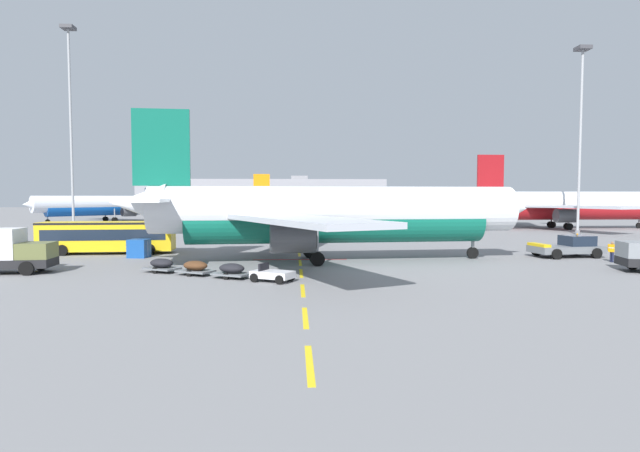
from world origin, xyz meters
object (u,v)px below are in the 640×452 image
Objects in this scene: pushback_tug at (568,247)px; baggage_train at (214,269)px; airliner_far_center at (310,204)px; airliner_far_right at (104,205)px; uld_cargo_container at (139,248)px; airliner_mid_left at (568,205)px; airliner_foreground at (330,214)px; apron_light_mast_near at (70,108)px; ground_crew_worker at (612,250)px; apron_shuttle_bus at (108,235)px; apron_light_mast_far at (581,119)px.

pushback_tug is 0.58× the size of baggage_train.
pushback_tug is 82.49m from airliner_far_center.
uld_cargo_container is (26.74, -64.81, -2.72)m from airliner_far_right.
airliner_mid_left is at bearing -44.95° from airliner_far_center.
apron_light_mast_near is at bearing 135.04° from airliner_foreground.
uld_cargo_container is at bearing 172.40° from ground_crew_worker.
pushback_tug is at bearing 17.94° from baggage_train.
airliner_mid_left reaches higher than apron_shuttle_bus.
airliner_mid_left is at bearing 31.92° from uld_cargo_container.
uld_cargo_container is (-37.95, 1.57, -0.10)m from pushback_tug.
pushback_tug is 3.53× the size of uld_cargo_container.
airliner_far_right is at bearing 161.96° from airliner_mid_left.
baggage_train is 54.88m from apron_light_mast_near.
apron_light_mast_near reaches higher than airliner_mid_left.
ground_crew_worker is at bearing 10.69° from baggage_train.
pushback_tug is at bearing 4.78° from airliner_foreground.
apron_light_mast_near is at bearing 117.93° from apron_shuttle_bus.
pushback_tug is at bearing -45.74° from airliner_far_right.
baggage_train is (-29.69, -9.61, -0.37)m from pushback_tug.
apron_light_mast_far reaches higher than airliner_mid_left.
airliner_far_right reaches higher than airliner_far_center.
pushback_tug is at bearing -6.43° from apron_shuttle_bus.
uld_cargo_container is 41.92m from apron_light_mast_near.
airliner_foreground reaches higher than airliner_far_right.
apron_shuttle_bus is at bearing 140.48° from uld_cargo_container.
airliner_foreground reaches higher than apron_shuttle_bus.
airliner_far_right is 83.72m from baggage_train.
pushback_tug reaches higher than baggage_train.
apron_shuttle_bus is at bearing 173.57° from pushback_tug.
airliner_far_center reaches higher than baggage_train.
airliner_far_center is 1.17× the size of apron_light_mast_far.
airliner_far_center is (0.97, 81.68, -0.48)m from airliner_foreground.
uld_cargo_container is (-17.57, -78.32, -2.67)m from airliner_far_center.
apron_light_mast_near reaches higher than airliner_foreground.
airliner_foreground is 21.64m from pushback_tug.
uld_cargo_container is (3.80, -3.13, -0.95)m from apron_shuttle_bus.
airliner_foreground is at bearing -17.63° from apron_shuttle_bus.
ground_crew_worker is 0.95× the size of uld_cargo_container.
apron_light_mast_far is (57.41, 21.13, 14.38)m from apron_shuttle_bus.
airliner_far_center is (-41.56, 41.49, -0.47)m from airliner_mid_left.
apron_light_mast_far is (45.35, 35.44, 15.59)m from baggage_train.
airliner_far_center is at bearing 123.69° from apron_light_mast_far.
baggage_train is (35.01, -75.99, -2.99)m from airliner_far_right.
airliner_far_right is at bearing 122.45° from airliner_foreground.
airliner_far_right is 70.17m from uld_cargo_container.
pushback_tug is 43.97m from airliner_mid_left.
apron_light_mast_far reaches higher than ground_crew_worker.
airliner_far_right is 1.02× the size of apron_light_mast_far.
apron_shuttle_bus is at bearing 162.37° from airliner_foreground.
airliner_foreground is at bearing -175.22° from pushback_tug.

